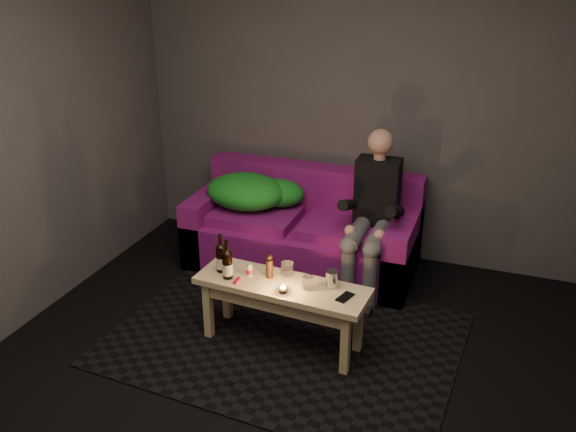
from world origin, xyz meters
name	(u,v)px	position (x,y,z in m)	size (l,w,h in m)	color
floor	(276,422)	(0.00, 0.00, 0.00)	(4.50, 4.50, 0.00)	black
room	(307,110)	(0.00, 0.47, 1.64)	(4.50, 4.50, 4.50)	silver
rug	(285,338)	(-0.23, 0.75, 0.01)	(2.24, 1.63, 0.01)	black
sofa	(304,233)	(-0.46, 1.81, 0.28)	(1.81, 0.81, 0.78)	#7D1063
green_blanket	(252,192)	(-0.91, 1.81, 0.59)	(0.80, 0.54, 0.27)	#167D23
person	(372,211)	(0.12, 1.67, 0.63)	(0.33, 0.75, 1.21)	black
coffee_table	(282,294)	(-0.23, 0.70, 0.38)	(1.14, 0.43, 0.46)	#E4B385
beer_bottle_a	(221,258)	(-0.66, 0.71, 0.56)	(0.07, 0.07, 0.27)	black
beer_bottle_b	(227,264)	(-0.58, 0.65, 0.56)	(0.07, 0.07, 0.27)	black
salt_shaker	(249,269)	(-0.46, 0.72, 0.50)	(0.04, 0.04, 0.09)	silver
pepper_mill	(270,268)	(-0.33, 0.75, 0.52)	(0.05, 0.05, 0.13)	black
tumbler_back	(287,269)	(-0.23, 0.81, 0.50)	(0.08, 0.08, 0.09)	white
tealight	(283,289)	(-0.18, 0.60, 0.48)	(0.06, 0.06, 0.04)	white
tumbler_front	(308,283)	(-0.05, 0.69, 0.50)	(0.07, 0.07, 0.08)	white
steel_cup	(332,279)	(0.08, 0.77, 0.51)	(0.08, 0.08, 0.11)	#B3B5BA
smartphone	(345,297)	(0.19, 0.67, 0.46)	(0.07, 0.13, 0.01)	black
red_lighter	(237,281)	(-0.51, 0.62, 0.46)	(0.02, 0.08, 0.01)	red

